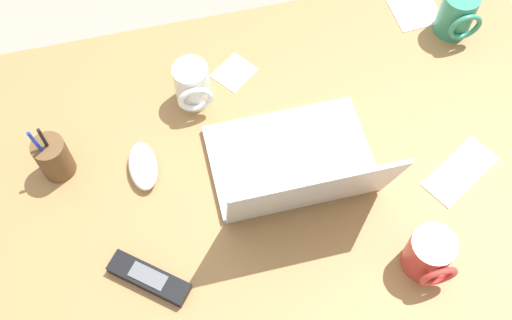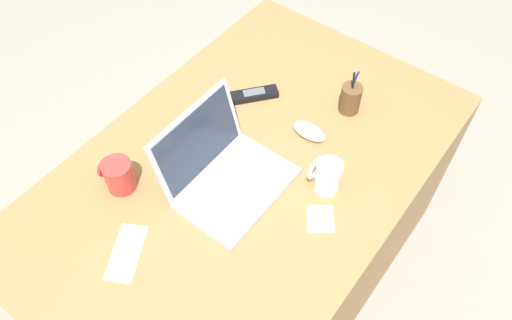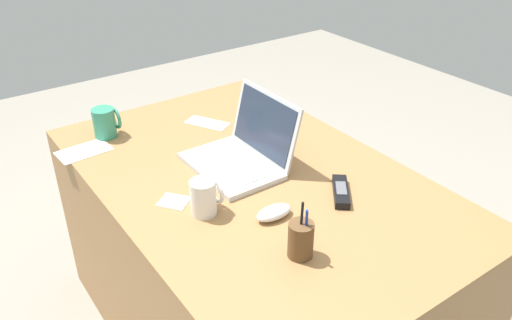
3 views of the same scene
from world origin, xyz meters
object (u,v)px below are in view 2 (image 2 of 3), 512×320
computer_mouse (309,131)px  coffee_mug_white (327,175)px  cordless_phone (254,95)px  pen_holder (350,98)px  coffee_mug_spare (118,175)px  laptop (225,173)px

computer_mouse → coffee_mug_white: bearing=-131.8°
coffee_mug_white → cordless_phone: size_ratio=0.70×
cordless_phone → pen_holder: size_ratio=0.93×
coffee_mug_white → coffee_mug_spare: bearing=126.9°
cordless_phone → pen_holder: (0.14, -0.28, 0.04)m
coffee_mug_spare → cordless_phone: coffee_mug_spare is taller
coffee_mug_spare → pen_holder: pen_holder is taller
computer_mouse → pen_holder: bearing=-13.4°
laptop → coffee_mug_white: size_ratio=3.08×
computer_mouse → coffee_mug_spare: size_ratio=1.12×
coffee_mug_white → pen_holder: pen_holder is taller
coffee_mug_spare → coffee_mug_white: bearing=-53.1°
cordless_phone → pen_holder: pen_holder is taller
pen_holder → coffee_mug_spare: bearing=150.8°
laptop → pen_holder: laptop is taller
computer_mouse → cordless_phone: bearing=84.5°
pen_holder → laptop: bearing=163.9°
computer_mouse → cordless_phone: computer_mouse is taller
laptop → computer_mouse: (0.30, -0.09, -0.03)m
coffee_mug_spare → cordless_phone: bearing=-10.0°
laptop → coffee_mug_spare: (-0.19, 0.23, 0.00)m
laptop → computer_mouse: 0.31m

